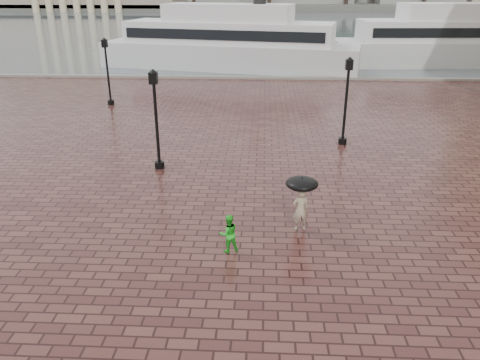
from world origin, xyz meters
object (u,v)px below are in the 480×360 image
object	(u,v)px
adult_pedestrian	(300,210)
ferry_near	(229,42)
ferry_far	(458,40)
street_lamps	(195,93)
child_pedestrian	(229,233)

from	to	relation	value
adult_pedestrian	ferry_near	distance (m)	33.44
ferry_far	street_lamps	bearing A→B (deg)	-135.87
adult_pedestrian	child_pedestrian	xyz separation A→B (m)	(-2.36, -1.54, -0.13)
child_pedestrian	street_lamps	bearing A→B (deg)	-99.14
street_lamps	ferry_near	size ratio (longest dim) A/B	0.59
ferry_near	ferry_far	world-z (taller)	ferry_near
child_pedestrian	ferry_far	distance (m)	43.43
ferry_near	ferry_far	size ratio (longest dim) A/B	1.02
street_lamps	ferry_far	distance (m)	34.83
child_pedestrian	ferry_far	size ratio (longest dim) A/B	0.05
street_lamps	ferry_near	xyz separation A→B (m)	(0.27, 22.16, 0.17)
street_lamps	ferry_near	distance (m)	22.16
adult_pedestrian	street_lamps	bearing A→B (deg)	-73.77
ferry_far	child_pedestrian	bearing A→B (deg)	-121.94
child_pedestrian	ferry_near	bearing A→B (deg)	-107.45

